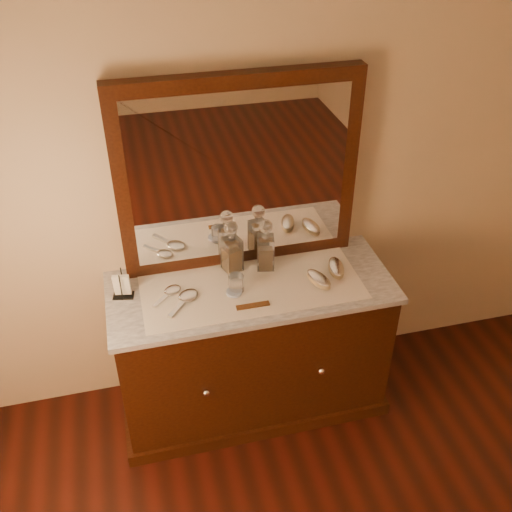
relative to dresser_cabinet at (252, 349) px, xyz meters
name	(u,v)px	position (x,y,z in m)	size (l,w,h in m)	color
dresser_cabinet	(252,349)	(0.00, 0.00, 0.00)	(1.40, 0.55, 0.82)	black
dresser_plinth	(252,394)	(0.00, 0.00, -0.37)	(1.46, 0.59, 0.08)	black
knob_left	(206,393)	(-0.30, -0.28, 0.04)	(0.04, 0.04, 0.04)	silver
knob_right	(321,371)	(0.30, -0.28, 0.04)	(0.04, 0.04, 0.04)	silver
marble_top	(251,288)	(0.00, 0.00, 0.42)	(1.44, 0.59, 0.03)	silver
mirror_frame	(239,174)	(0.00, 0.25, 0.94)	(1.20, 0.08, 1.00)	black
mirror_glass	(240,178)	(0.00, 0.21, 0.94)	(1.06, 0.01, 0.86)	white
lace_runner	(252,287)	(0.00, -0.02, 0.44)	(1.10, 0.45, 0.00)	white
pin_dish	(234,292)	(-0.10, -0.05, 0.45)	(0.08, 0.08, 0.01)	silver
comb	(253,305)	(-0.03, -0.16, 0.45)	(0.16, 0.03, 0.01)	brown
napkin_rack	(122,286)	(-0.63, 0.07, 0.50)	(0.11, 0.08, 0.15)	black
decanter_left	(232,252)	(-0.06, 0.15, 0.56)	(0.11, 0.11, 0.29)	#955A15
decanter_right	(265,249)	(0.11, 0.13, 0.55)	(0.10, 0.10, 0.29)	#955A15
brush_near	(319,279)	(0.33, -0.07, 0.47)	(0.12, 0.18, 0.05)	tan
brush_far	(336,268)	(0.45, 0.00, 0.47)	(0.10, 0.18, 0.05)	tan
hand_mirror_outer	(171,292)	(-0.40, 0.03, 0.45)	(0.17, 0.17, 0.02)	silver
hand_mirror_inner	(186,298)	(-0.33, -0.04, 0.45)	(0.19, 0.21, 0.02)	silver
tumblers	(236,283)	(-0.08, -0.02, 0.49)	(0.08, 0.08, 0.09)	white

